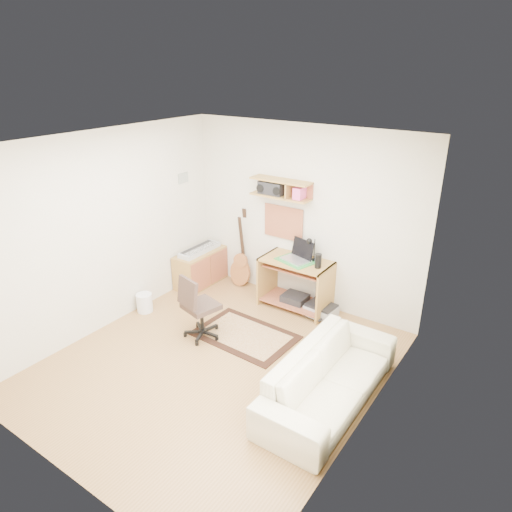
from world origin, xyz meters
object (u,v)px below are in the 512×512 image
Objects in this scene: desk at (295,284)px; cabinet at (201,268)px; printer at (321,309)px; sofa at (330,369)px; task_chair at (201,306)px.

desk is 1.11× the size of cabinet.
printer is 1.81m from sofa.
cabinet is 2.10m from printer.
task_chair is at bearing 84.88° from sofa.
printer is (0.42, 0.02, -0.29)m from desk.
desk is at bearing 80.13° from task_chair.
task_chair is 1.59m from cabinet.
cabinet is (-1.66, -0.18, -0.10)m from desk.
desk is 0.51m from printer.
printer is at bearing 67.59° from task_chair.
desk is 1.67m from cabinet.
desk is 2.01m from sofa.
task_chair reaches higher than sofa.
sofa is (0.88, -1.55, 0.30)m from printer.
desk reaches higher than cabinet.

